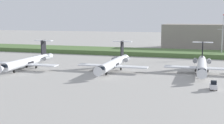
% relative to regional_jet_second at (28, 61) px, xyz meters
% --- Properties ---
extents(ground_plane, '(500.00, 500.00, 0.00)m').
position_rel_regional_jet_second_xyz_m(ground_plane, '(28.47, 21.78, -2.54)').
color(ground_plane, '#9E9B96').
extents(grass_berm, '(320.00, 20.00, 1.96)m').
position_rel_regional_jet_second_xyz_m(grass_berm, '(28.47, 52.10, -1.56)').
color(grass_berm, '#4C6B38').
rests_on(grass_berm, ground).
extents(regional_jet_second, '(22.81, 31.00, 9.00)m').
position_rel_regional_jet_second_xyz_m(regional_jet_second, '(0.00, 0.00, 0.00)').
color(regional_jet_second, silver).
rests_on(regional_jet_second, ground).
extents(regional_jet_third, '(22.81, 31.00, 9.00)m').
position_rel_regional_jet_second_xyz_m(regional_jet_third, '(28.86, 4.70, 0.00)').
color(regional_jet_third, silver).
rests_on(regional_jet_third, ground).
extents(regional_jet_fourth, '(22.81, 31.00, 9.00)m').
position_rel_regional_jet_second_xyz_m(regional_jet_fourth, '(56.33, 9.02, 0.00)').
color(regional_jet_fourth, silver).
rests_on(regional_jet_fourth, ground).
extents(antenna_mast, '(4.40, 0.50, 18.64)m').
position_rel_regional_jet_second_xyz_m(antenna_mast, '(64.50, 50.22, 5.28)').
color(antenna_mast, '#B2B2B7').
rests_on(antenna_mast, ground).
extents(distant_hangar, '(54.18, 24.38, 13.65)m').
position_rel_regional_jet_second_xyz_m(distant_hangar, '(62.32, 84.51, 4.29)').
color(distant_hangar, gray).
rests_on(distant_hangar, ground).
extents(baggage_tug, '(1.72, 3.20, 2.30)m').
position_rel_regional_jet_second_xyz_m(baggage_tug, '(59.05, -12.96, -1.53)').
color(baggage_tug, silver).
rests_on(baggage_tug, ground).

